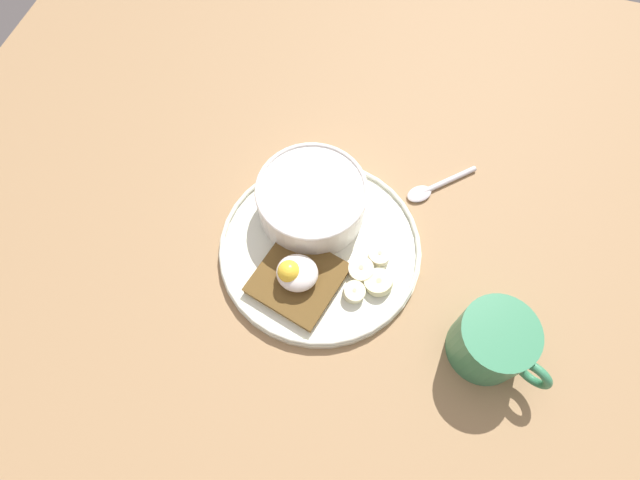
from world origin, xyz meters
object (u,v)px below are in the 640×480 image
banana_slice_front (379,255)px  toast_slice (298,279)px  oatmeal_bowl (312,200)px  banana_slice_right (378,282)px  coffee_mug (493,342)px  banana_slice_back (354,292)px  banana_slice_left (361,269)px  spoon (433,187)px  poached_egg (295,273)px

banana_slice_front → toast_slice: bearing=-146.4°
oatmeal_bowl → banana_slice_front: 11.16cm
banana_slice_front → banana_slice_right: bearing=-78.2°
banana_slice_right → coffee_mug: (14.03, -4.20, 2.16)cm
banana_slice_back → coffee_mug: (16.59, -2.10, 2.16)cm
banana_slice_back → coffee_mug: bearing=-7.2°
banana_slice_left → banana_slice_back: size_ratio=1.36×
toast_slice → banana_slice_front: size_ratio=4.19×
oatmeal_bowl → banana_slice_front: (10.15, -4.15, -2.09)cm
banana_slice_left → banana_slice_right: banana_slice_right is taller
spoon → banana_slice_front: bearing=-110.8°
oatmeal_bowl → poached_egg: bearing=-84.4°
oatmeal_bowl → banana_slice_back: bearing=-49.8°
toast_slice → banana_slice_front: bearing=33.6°
poached_egg → banana_slice_front: 11.16cm
toast_slice → poached_egg: size_ratio=2.38×
oatmeal_bowl → banana_slice_back: (8.34, -9.85, -2.09)cm
poached_egg → banana_slice_front: bearing=33.4°
poached_egg → spoon: size_ratio=0.56×
toast_slice → banana_slice_front: banana_slice_front is taller
banana_slice_left → coffee_mug: coffee_mug is taller
banana_slice_right → spoon: size_ratio=0.54×
banana_slice_front → coffee_mug: (14.78, -7.80, 2.15)cm
banana_slice_left → spoon: 16.62cm
poached_egg → coffee_mug: size_ratio=0.45×
banana_slice_back → spoon: 19.57cm
banana_slice_right → coffee_mug: bearing=-16.7°
oatmeal_bowl → toast_slice: size_ratio=1.17×
banana_slice_right → spoon: (4.05, 16.27, -1.34)cm
banana_slice_front → banana_slice_back: same height
oatmeal_bowl → banana_slice_back: 13.08cm
banana_slice_back → spoon: bearing=70.2°
poached_egg → banana_slice_right: poached_egg is taller
coffee_mug → toast_slice: bearing=175.5°
toast_slice → banana_slice_back: bearing=2.0°
poached_egg → banana_slice_right: 10.41cm
toast_slice → spoon: size_ratio=1.34×
oatmeal_bowl → poached_egg: (1.00, -10.20, 0.01)cm
toast_slice → banana_slice_right: bearing=13.6°
banana_slice_front → banana_slice_left: same height
coffee_mug → spoon: 23.04cm
toast_slice → oatmeal_bowl: bearing=96.8°
poached_egg → banana_slice_right: (9.90, 2.44, -2.10)cm
banana_slice_front → banana_slice_left: (-1.78, -2.54, -0.03)cm
toast_slice → coffee_mug: coffee_mug is taller
banana_slice_front → banana_slice_left: size_ratio=0.70×
oatmeal_bowl → banana_slice_right: (10.90, -7.76, -2.10)cm
banana_slice_front → coffee_mug: coffee_mug is taller
poached_egg → spoon: (13.95, 18.71, -3.44)cm
poached_egg → coffee_mug: (23.93, -1.76, 0.06)cm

